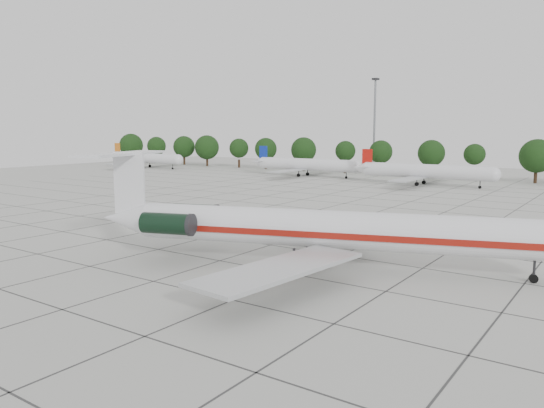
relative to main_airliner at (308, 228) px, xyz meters
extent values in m
plane|color=beige|center=(-7.59, 5.19, -3.44)|extent=(260.00, 260.00, 0.00)
cube|color=#383838|center=(-7.59, 20.19, -3.43)|extent=(170.00, 170.00, 0.02)
cylinder|color=silver|center=(2.18, 0.75, -0.03)|extent=(34.21, 14.44, 3.21)
cone|color=silver|center=(-16.70, -5.74, -0.03)|extent=(5.65, 4.62, 3.21)
cube|color=maroon|center=(1.66, 2.29, -0.27)|extent=(32.26, 11.14, 0.54)
cube|color=maroon|center=(2.71, -0.79, -0.27)|extent=(32.26, 11.14, 0.54)
cube|color=#B7BABC|center=(-2.97, 8.25, -1.35)|extent=(13.37, 13.63, 0.29)
cube|color=#B7BABC|center=(2.73, -8.33, -1.35)|extent=(5.99, 15.00, 0.29)
cube|color=black|center=(-11.89, -1.77, 0.26)|extent=(2.44, 1.89, 0.24)
cylinder|color=black|center=(-12.11, -1.12, 0.26)|extent=(5.02, 3.27, 1.85)
cube|color=black|center=(-10.46, -5.91, 0.26)|extent=(2.44, 1.89, 0.24)
cylinder|color=black|center=(-10.24, -6.56, 0.26)|extent=(5.02, 3.27, 1.85)
cube|color=silver|center=(-16.24, -5.58, 3.38)|extent=(3.04, 1.27, 5.85)
cube|color=silver|center=(-16.89, -5.80, 6.11)|extent=(6.56, 12.01, 0.21)
cylinder|color=black|center=(16.93, 5.82, -2.52)|extent=(0.25, 0.25, 1.85)
cylinder|color=black|center=(16.93, 5.82, -3.10)|extent=(0.73, 0.48, 0.68)
cylinder|color=black|center=(-1.40, 2.20, -2.17)|extent=(0.30, 0.30, 1.75)
cylinder|color=black|center=(-1.40, 2.20, -2.95)|extent=(1.11, 0.87, 0.97)
cylinder|color=black|center=(0.24, -2.59, -2.17)|extent=(0.30, 0.30, 1.75)
cylinder|color=black|center=(0.24, -2.59, -2.95)|extent=(1.11, 0.87, 0.97)
cylinder|color=silver|center=(-101.98, 73.07, -0.44)|extent=(27.20, 3.00, 3.00)
cube|color=#B7BABC|center=(-102.98, 73.07, -1.64)|extent=(3.50, 27.20, 0.25)
cube|color=#CC6715|center=(-115.42, 73.07, 2.16)|extent=(2.40, 0.25, 3.60)
cylinder|color=black|center=(-102.98, 75.27, -3.04)|extent=(0.80, 0.45, 0.80)
cylinder|color=black|center=(-102.98, 70.87, -3.04)|extent=(0.80, 0.45, 0.80)
cylinder|color=silver|center=(-46.23, 75.98, -0.44)|extent=(27.20, 3.00, 3.00)
cube|color=#B7BABC|center=(-47.23, 75.98, -1.64)|extent=(3.50, 27.20, 0.25)
cube|color=#0B2499|center=(-59.67, 75.98, 2.16)|extent=(2.40, 0.25, 3.60)
cylinder|color=black|center=(-47.23, 78.18, -3.04)|extent=(0.80, 0.45, 0.80)
cylinder|color=black|center=(-47.23, 73.78, -3.04)|extent=(0.80, 0.45, 0.80)
cylinder|color=silver|center=(-14.34, 71.84, -0.44)|extent=(27.20, 3.00, 3.00)
cube|color=#B7BABC|center=(-15.34, 71.84, -1.64)|extent=(3.50, 27.20, 0.25)
cube|color=#B8110A|center=(-27.78, 71.84, 2.16)|extent=(2.40, 0.25, 3.60)
cylinder|color=black|center=(-15.34, 74.04, -3.04)|extent=(0.80, 0.45, 0.80)
cylinder|color=black|center=(-15.34, 69.64, -3.04)|extent=(0.80, 0.45, 0.80)
cylinder|color=#332114|center=(-128.99, 90.19, -2.19)|extent=(0.70, 0.70, 2.50)
sphere|color=black|center=(-128.99, 90.19, 2.56)|extent=(8.44, 8.44, 8.44)
cylinder|color=#332114|center=(-115.80, 90.19, -2.19)|extent=(0.70, 0.70, 2.50)
sphere|color=black|center=(-115.80, 90.19, 2.56)|extent=(6.44, 6.44, 6.44)
cylinder|color=#332114|center=(-102.61, 90.19, -2.19)|extent=(0.70, 0.70, 2.50)
sphere|color=black|center=(-102.61, 90.19, 2.56)|extent=(7.14, 7.14, 7.14)
cylinder|color=#332114|center=(-92.42, 90.19, -2.19)|extent=(0.70, 0.70, 2.50)
sphere|color=black|center=(-92.42, 90.19, 2.56)|extent=(7.79, 7.79, 7.79)
cylinder|color=#332114|center=(-79.23, 90.19, -2.19)|extent=(0.70, 0.70, 2.50)
sphere|color=black|center=(-79.23, 90.19, 2.56)|extent=(5.94, 5.94, 5.94)
cylinder|color=#332114|center=(-69.04, 90.19, -2.19)|extent=(0.70, 0.70, 2.50)
sphere|color=black|center=(-69.04, 90.19, 2.56)|extent=(6.57, 6.57, 6.57)
cylinder|color=#332114|center=(-55.85, 90.19, -2.19)|extent=(0.70, 0.70, 2.50)
sphere|color=black|center=(-55.85, 90.19, 2.56)|extent=(7.15, 7.15, 7.15)
cylinder|color=#332114|center=(-42.66, 90.19, -2.19)|extent=(0.70, 0.70, 2.50)
sphere|color=black|center=(-42.66, 90.19, 2.56)|extent=(5.43, 5.43, 5.43)
cylinder|color=#332114|center=(-32.47, 90.19, -2.19)|extent=(0.70, 0.70, 2.50)
sphere|color=black|center=(-32.47, 90.19, 2.56)|extent=(5.99, 5.99, 5.99)
cylinder|color=#332114|center=(-19.28, 90.19, -2.19)|extent=(0.70, 0.70, 2.50)
sphere|color=black|center=(-19.28, 90.19, 2.56)|extent=(6.50, 6.50, 6.50)
cylinder|color=#332114|center=(-9.09, 90.19, -2.19)|extent=(0.70, 0.70, 2.50)
sphere|color=black|center=(-9.09, 90.19, 2.56)|extent=(4.93, 4.93, 4.93)
cylinder|color=#332114|center=(4.10, 90.19, -2.19)|extent=(0.70, 0.70, 2.50)
sphere|color=black|center=(4.10, 90.19, 2.56)|extent=(7.40, 7.40, 7.40)
cylinder|color=slate|center=(-37.59, 97.19, 9.06)|extent=(0.56, 0.56, 25.00)
cube|color=black|center=(-37.59, 97.19, 21.76)|extent=(1.60, 1.60, 0.50)
camera|label=1|loc=(23.10, -38.47, 8.40)|focal=35.00mm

